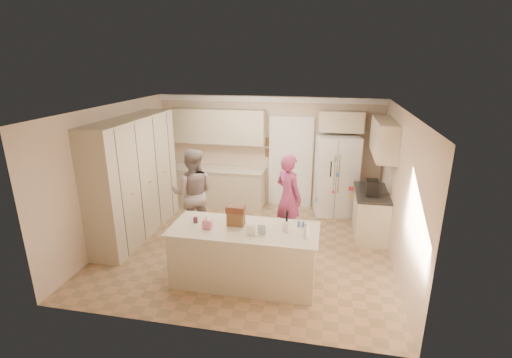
% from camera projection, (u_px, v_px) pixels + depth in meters
% --- Properties ---
extents(floor, '(5.20, 4.60, 0.02)m').
position_uv_depth(floor, '(247.00, 247.00, 7.02)').
color(floor, '#9E795A').
rests_on(floor, ground).
extents(ceiling, '(5.20, 4.60, 0.02)m').
position_uv_depth(ceiling, '(246.00, 108.00, 6.21)').
color(ceiling, white).
rests_on(ceiling, wall_back).
extents(wall_back, '(5.20, 0.02, 2.60)m').
position_uv_depth(wall_back, '(268.00, 152.00, 8.77)').
color(wall_back, beige).
rests_on(wall_back, ground).
extents(wall_front, '(5.20, 0.02, 2.60)m').
position_uv_depth(wall_front, '(205.00, 241.00, 4.46)').
color(wall_front, beige).
rests_on(wall_front, ground).
extents(wall_left, '(0.02, 4.60, 2.60)m').
position_uv_depth(wall_left, '(114.00, 174.00, 7.10)').
color(wall_left, beige).
rests_on(wall_left, ground).
extents(wall_right, '(0.02, 4.60, 2.60)m').
position_uv_depth(wall_right, '(400.00, 192.00, 6.14)').
color(wall_right, beige).
rests_on(wall_right, ground).
extents(crown_back, '(5.20, 0.08, 0.12)m').
position_uv_depth(crown_back, '(268.00, 99.00, 8.35)').
color(crown_back, white).
rests_on(crown_back, wall_back).
extents(pantry_bank, '(0.60, 2.60, 2.35)m').
position_uv_depth(pantry_bank, '(135.00, 178.00, 7.27)').
color(pantry_bank, beige).
rests_on(pantry_bank, floor).
extents(back_base_cab, '(2.20, 0.60, 0.88)m').
position_uv_depth(back_base_cab, '(219.00, 187.00, 8.96)').
color(back_base_cab, beige).
rests_on(back_base_cab, floor).
extents(back_countertop, '(2.24, 0.63, 0.04)m').
position_uv_depth(back_countertop, '(218.00, 169.00, 8.81)').
color(back_countertop, beige).
rests_on(back_countertop, back_base_cab).
extents(back_upper_cab, '(2.20, 0.35, 0.80)m').
position_uv_depth(back_upper_cab, '(218.00, 126.00, 8.63)').
color(back_upper_cab, beige).
rests_on(back_upper_cab, wall_back).
extents(doorway_opening, '(0.90, 0.06, 2.10)m').
position_uv_depth(doorway_opening, '(291.00, 163.00, 8.72)').
color(doorway_opening, black).
rests_on(doorway_opening, floor).
extents(doorway_casing, '(1.02, 0.03, 2.22)m').
position_uv_depth(doorway_casing, '(290.00, 164.00, 8.69)').
color(doorway_casing, white).
rests_on(doorway_casing, floor).
extents(wall_frame_upper, '(0.15, 0.02, 0.20)m').
position_uv_depth(wall_frame_upper, '(269.00, 142.00, 8.66)').
color(wall_frame_upper, brown).
rests_on(wall_frame_upper, wall_back).
extents(wall_frame_lower, '(0.15, 0.02, 0.20)m').
position_uv_depth(wall_frame_lower, '(268.00, 153.00, 8.74)').
color(wall_frame_lower, brown).
rests_on(wall_frame_lower, wall_back).
extents(refrigerator, '(1.01, 0.85, 1.80)m').
position_uv_depth(refrigerator, '(336.00, 175.00, 8.32)').
color(refrigerator, white).
rests_on(refrigerator, floor).
extents(fridge_seam, '(0.02, 0.02, 1.78)m').
position_uv_depth(fridge_seam, '(336.00, 180.00, 7.99)').
color(fridge_seam, gray).
rests_on(fridge_seam, refrigerator).
extents(fridge_dispenser, '(0.22, 0.03, 0.35)m').
position_uv_depth(fridge_dispenser, '(326.00, 169.00, 7.94)').
color(fridge_dispenser, black).
rests_on(fridge_dispenser, refrigerator).
extents(fridge_handle_l, '(0.02, 0.02, 0.85)m').
position_uv_depth(fridge_handle_l, '(334.00, 174.00, 7.94)').
color(fridge_handle_l, silver).
rests_on(fridge_handle_l, refrigerator).
extents(fridge_handle_r, '(0.02, 0.02, 0.85)m').
position_uv_depth(fridge_handle_r, '(339.00, 174.00, 7.92)').
color(fridge_handle_r, silver).
rests_on(fridge_handle_r, refrigerator).
extents(over_fridge_cab, '(0.95, 0.35, 0.45)m').
position_uv_depth(over_fridge_cab, '(342.00, 121.00, 8.05)').
color(over_fridge_cab, beige).
rests_on(over_fridge_cab, wall_back).
extents(right_base_cab, '(0.60, 1.20, 0.88)m').
position_uv_depth(right_base_cab, '(370.00, 214.00, 7.39)').
color(right_base_cab, beige).
rests_on(right_base_cab, floor).
extents(right_countertop, '(0.63, 1.24, 0.04)m').
position_uv_depth(right_countertop, '(372.00, 193.00, 7.25)').
color(right_countertop, '#2D2B28').
rests_on(right_countertop, right_base_cab).
extents(right_upper_cab, '(0.35, 1.50, 0.70)m').
position_uv_depth(right_upper_cab, '(384.00, 138.00, 7.09)').
color(right_upper_cab, beige).
rests_on(right_upper_cab, wall_right).
extents(coffee_maker, '(0.22, 0.28, 0.30)m').
position_uv_depth(coffee_maker, '(372.00, 188.00, 7.02)').
color(coffee_maker, black).
rests_on(coffee_maker, right_countertop).
extents(island_base, '(2.20, 0.90, 0.88)m').
position_uv_depth(island_base, '(244.00, 256.00, 5.82)').
color(island_base, beige).
rests_on(island_base, floor).
extents(island_top, '(2.28, 0.96, 0.05)m').
position_uv_depth(island_top, '(244.00, 230.00, 5.68)').
color(island_top, beige).
rests_on(island_top, island_base).
extents(utensil_crock, '(0.13, 0.13, 0.15)m').
position_uv_depth(utensil_crock, '(287.00, 226.00, 5.57)').
color(utensil_crock, white).
rests_on(utensil_crock, island_top).
extents(tissue_box, '(0.13, 0.13, 0.14)m').
position_uv_depth(tissue_box, '(208.00, 224.00, 5.66)').
color(tissue_box, '#D3758E').
rests_on(tissue_box, island_top).
extents(tissue_plume, '(0.08, 0.08, 0.08)m').
position_uv_depth(tissue_plume, '(207.00, 217.00, 5.62)').
color(tissue_plume, white).
rests_on(tissue_plume, tissue_box).
extents(dollhouse_body, '(0.26, 0.18, 0.22)m').
position_uv_depth(dollhouse_body, '(236.00, 218.00, 5.76)').
color(dollhouse_body, brown).
rests_on(dollhouse_body, island_top).
extents(dollhouse_roof, '(0.28, 0.20, 0.10)m').
position_uv_depth(dollhouse_roof, '(236.00, 209.00, 5.71)').
color(dollhouse_roof, '#592D1E').
rests_on(dollhouse_roof, dollhouse_body).
extents(jam_jar, '(0.07, 0.07, 0.09)m').
position_uv_depth(jam_jar, '(195.00, 220.00, 5.85)').
color(jam_jar, '#59263F').
rests_on(jam_jar, island_top).
extents(greeting_card_a, '(0.12, 0.06, 0.16)m').
position_uv_depth(greeting_card_a, '(251.00, 230.00, 5.43)').
color(greeting_card_a, white).
rests_on(greeting_card_a, island_top).
extents(greeting_card_b, '(0.12, 0.05, 0.16)m').
position_uv_depth(greeting_card_b, '(262.00, 229.00, 5.45)').
color(greeting_card_b, silver).
rests_on(greeting_card_b, island_top).
extents(water_bottle, '(0.07, 0.07, 0.24)m').
position_uv_depth(water_bottle, '(306.00, 231.00, 5.32)').
color(water_bottle, silver).
rests_on(water_bottle, island_top).
extents(shaker_salt, '(0.05, 0.05, 0.09)m').
position_uv_depth(shaker_salt, '(299.00, 224.00, 5.71)').
color(shaker_salt, '#405994').
rests_on(shaker_salt, island_top).
extents(shaker_pepper, '(0.05, 0.05, 0.09)m').
position_uv_depth(shaker_pepper, '(304.00, 224.00, 5.70)').
color(shaker_pepper, '#405994').
rests_on(shaker_pepper, island_top).
extents(teen_boy, '(0.98, 0.83, 1.78)m').
position_uv_depth(teen_boy, '(193.00, 193.00, 7.26)').
color(teen_boy, gray).
rests_on(teen_boy, floor).
extents(teen_girl, '(0.74, 0.71, 1.71)m').
position_uv_depth(teen_girl, '(289.00, 197.00, 7.14)').
color(teen_girl, '#A43D7B').
rests_on(teen_girl, floor).
extents(fridge_magnets, '(0.76, 0.02, 1.44)m').
position_uv_depth(fridge_magnets, '(336.00, 180.00, 7.98)').
color(fridge_magnets, tan).
rests_on(fridge_magnets, refrigerator).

